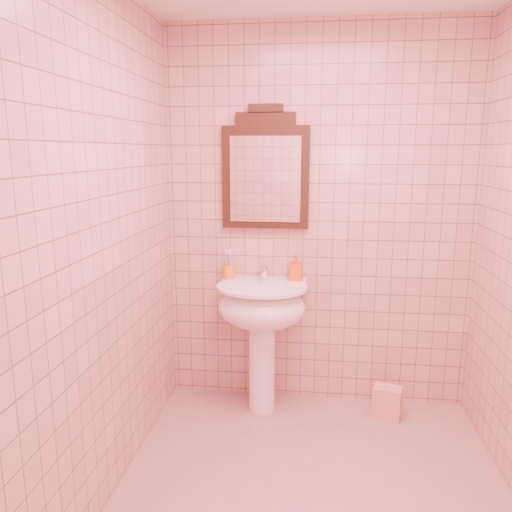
# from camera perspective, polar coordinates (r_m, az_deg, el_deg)

# --- Properties ---
(floor) EXTENTS (2.20, 2.20, 0.00)m
(floor) POSITION_cam_1_polar(r_m,az_deg,el_deg) (2.76, 6.46, -26.21)
(floor) COLOR #A58177
(floor) RESTS_ON ground
(back_wall) EXTENTS (2.00, 0.02, 2.50)m
(back_wall) POSITION_cam_1_polar(r_m,az_deg,el_deg) (3.30, 7.12, 3.98)
(back_wall) COLOR #CEA18F
(back_wall) RESTS_ON floor
(pedestal_sink) EXTENTS (0.58, 0.58, 0.86)m
(pedestal_sink) POSITION_cam_1_polar(r_m,az_deg,el_deg) (3.23, 0.68, -6.83)
(pedestal_sink) COLOR white
(pedestal_sink) RESTS_ON floor
(faucet) EXTENTS (0.04, 0.16, 0.11)m
(faucet) POSITION_cam_1_polar(r_m,az_deg,el_deg) (3.29, 0.94, -1.80)
(faucet) COLOR white
(faucet) RESTS_ON pedestal_sink
(mirror) EXTENTS (0.56, 0.06, 0.79)m
(mirror) POSITION_cam_1_polar(r_m,az_deg,el_deg) (3.27, 1.10, 9.56)
(mirror) COLOR black
(mirror) RESTS_ON back_wall
(toothbrush_cup) EXTENTS (0.07, 0.07, 0.17)m
(toothbrush_cup) POSITION_cam_1_polar(r_m,az_deg,el_deg) (3.33, -3.15, -1.78)
(toothbrush_cup) COLOR orange
(toothbrush_cup) RESTS_ON pedestal_sink
(soap_dispenser) EXTENTS (0.09, 0.09, 0.17)m
(soap_dispenser) POSITION_cam_1_polar(r_m,az_deg,el_deg) (3.29, 4.54, -1.34)
(soap_dispenser) COLOR #DB5412
(soap_dispenser) RESTS_ON pedestal_sink
(towel) EXTENTS (0.20, 0.16, 0.21)m
(towel) POSITION_cam_1_polar(r_m,az_deg,el_deg) (3.47, 14.76, -15.87)
(towel) COLOR pink
(towel) RESTS_ON floor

